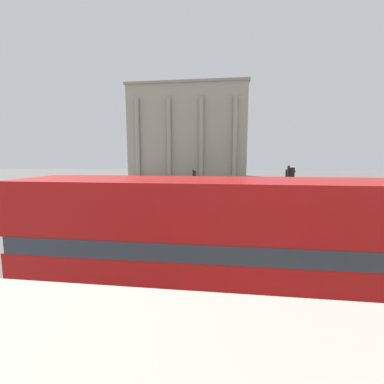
{
  "coord_description": "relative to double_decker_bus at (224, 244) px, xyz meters",
  "views": [
    {
      "loc": [
        -0.86,
        -2.15,
        4.57
      ],
      "look_at": [
        -3.11,
        15.7,
        2.17
      ],
      "focal_mm": 24.0,
      "sensor_mm": 36.0,
      "label": 1
    }
  ],
  "objects": [
    {
      "name": "pedestrian_yellow",
      "position": [
        11.81,
        20.17,
        -1.22
      ],
      "size": [
        0.32,
        0.32,
        1.76
      ],
      "rotation": [
        0.0,
        0.0,
        2.72
      ],
      "color": "#282B33",
      "rests_on": "ground_plane"
    },
    {
      "name": "pedestrian_white",
      "position": [
        1.18,
        24.12,
        -1.21
      ],
      "size": [
        0.32,
        0.32,
        1.78
      ],
      "rotation": [
        0.0,
        0.0,
        2.45
      ],
      "color": "#282B33",
      "rests_on": "ground_plane"
    },
    {
      "name": "traffic_light_mid",
      "position": [
        4.55,
        12.67,
        0.21
      ],
      "size": [
        0.42,
        0.24,
        3.74
      ],
      "color": "black",
      "rests_on": "ground_plane"
    },
    {
      "name": "pedestrian_blue",
      "position": [
        -0.52,
        23.85,
        -1.3
      ],
      "size": [
        0.32,
        0.32,
        1.64
      ],
      "rotation": [
        0.0,
        0.0,
        1.58
      ],
      "color": "#282B33",
      "rests_on": "ground_plane"
    },
    {
      "name": "pedestrian_grey",
      "position": [
        3.62,
        27.71,
        -1.19
      ],
      "size": [
        0.32,
        0.32,
        1.82
      ],
      "rotation": [
        0.0,
        0.0,
        4.91
      ],
      "color": "#282B33",
      "rests_on": "ground_plane"
    },
    {
      "name": "double_decker_bus",
      "position": [
        0.0,
        0.0,
        0.0
      ],
      "size": [
        11.2,
        2.62,
        4.01
      ],
      "rotation": [
        0.0,
        0.0,
        -0.11
      ],
      "color": "black",
      "rests_on": "ground_plane"
    },
    {
      "name": "traffic_light_far",
      "position": [
        -3.01,
        18.48,
        0.02
      ],
      "size": [
        0.42,
        0.24,
        3.43
      ],
      "color": "black",
      "rests_on": "ground_plane"
    },
    {
      "name": "traffic_light_near",
      "position": [
        3.31,
        6.87,
        0.47
      ],
      "size": [
        0.42,
        0.24,
        4.18
      ],
      "color": "black",
      "rests_on": "ground_plane"
    },
    {
      "name": "plaza_building_left",
      "position": [
        -8.28,
        54.72,
        7.97
      ],
      "size": [
        26.25,
        15.58,
        20.42
      ],
      "color": "#A39984",
      "rests_on": "ground_plane"
    },
    {
      "name": "car_maroon",
      "position": [
        0.61,
        15.36,
        -1.54
      ],
      "size": [
        4.2,
        1.93,
        1.35
      ],
      "rotation": [
        0.0,
        0.0,
        5.2
      ],
      "color": "black",
      "rests_on": "ground_plane"
    },
    {
      "name": "car_white",
      "position": [
        1.09,
        12.89,
        -1.54
      ],
      "size": [
        4.2,
        1.93,
        1.35
      ],
      "rotation": [
        0.0,
        0.0,
        5.68
      ],
      "color": "black",
      "rests_on": "ground_plane"
    }
  ]
}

